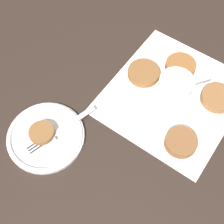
% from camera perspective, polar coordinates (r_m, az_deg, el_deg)
% --- Properties ---
extents(ground_plane, '(4.00, 4.00, 0.00)m').
position_cam_1_polar(ground_plane, '(0.80, 10.18, 1.72)').
color(ground_plane, black).
extents(napkin, '(0.34, 0.32, 0.00)m').
position_cam_1_polar(napkin, '(0.81, 11.08, 2.98)').
color(napkin, white).
rests_on(napkin, ground_plane).
extents(sauce_bowl, '(0.09, 0.12, 0.11)m').
position_cam_1_polar(sauce_bowl, '(0.79, 11.51, 4.13)').
color(sauce_bowl, silver).
rests_on(sauce_bowl, napkin).
extents(fritter_0, '(0.08, 0.08, 0.02)m').
position_cam_1_polar(fritter_0, '(0.82, 18.73, 2.49)').
color(fritter_0, brown).
rests_on(fritter_0, napkin).
extents(fritter_1, '(0.08, 0.08, 0.02)m').
position_cam_1_polar(fritter_1, '(0.74, 12.49, -5.42)').
color(fritter_1, brown).
rests_on(fritter_1, napkin).
extents(fritter_2, '(0.08, 0.08, 0.02)m').
position_cam_1_polar(fritter_2, '(0.86, 12.42, 8.22)').
color(fritter_2, brown).
rests_on(fritter_2, napkin).
extents(fritter_3, '(0.09, 0.09, 0.02)m').
position_cam_1_polar(fritter_3, '(0.83, 5.83, 7.13)').
color(fritter_3, brown).
rests_on(fritter_3, napkin).
extents(serving_plate, '(0.18, 0.18, 0.02)m').
position_cam_1_polar(serving_plate, '(0.75, -12.03, -4.35)').
color(serving_plate, silver).
rests_on(serving_plate, ground_plane).
extents(fritter_on_plate, '(0.06, 0.06, 0.02)m').
position_cam_1_polar(fritter_on_plate, '(0.73, -12.72, -3.78)').
color(fritter_on_plate, brown).
rests_on(fritter_on_plate, serving_plate).
extents(fork, '(0.19, 0.08, 0.00)m').
position_cam_1_polar(fork, '(0.74, -10.64, -4.11)').
color(fork, silver).
rests_on(fork, serving_plate).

